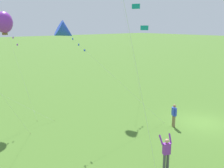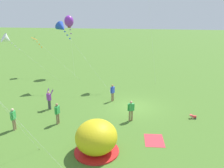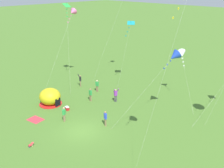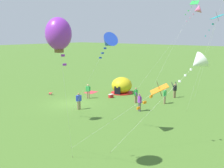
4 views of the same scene
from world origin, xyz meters
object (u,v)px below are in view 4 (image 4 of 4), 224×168
at_px(kite_purple, 58,34).
at_px(kite_white, 198,63).
at_px(kite_teal, 216,20).
at_px(person_far_back, 140,101).
at_px(kite_pink, 197,10).
at_px(toddler_crawling, 51,93).
at_px(cooler_box, 111,96).
at_px(person_near_tent, 165,95).
at_px(kite_green, 193,5).
at_px(person_center_field, 79,100).
at_px(person_strolling, 136,94).
at_px(popup_tent, 122,86).
at_px(kite_blue, 108,42).
at_px(kite_orange, 154,93).
at_px(person_flying_kite, 175,90).
at_px(person_watching_sky, 88,91).

relative_size(kite_purple, kite_white, 1.30).
bearing_deg(kite_teal, person_far_back, -64.12).
bearing_deg(kite_pink, toddler_crawling, -51.98).
relative_size(person_far_back, kite_teal, 0.20).
bearing_deg(kite_white, toddler_crawling, -99.99).
xyz_separation_m(cooler_box, kite_teal, (-0.31, 11.66, 8.57)).
bearing_deg(person_near_tent, kite_green, 179.02).
distance_m(person_far_back, kite_teal, 10.19).
relative_size(person_near_tent, kite_purple, 0.20).
distance_m(person_center_field, kite_white, 13.42).
xyz_separation_m(person_strolling, kite_white, (7.06, 9.45, 4.79)).
distance_m(popup_tent, kite_teal, 14.63).
relative_size(kite_blue, kite_orange, 1.01).
relative_size(cooler_box, kite_purple, 0.07).
bearing_deg(person_strolling, kite_blue, 22.05).
distance_m(person_center_field, kite_blue, 9.76).
bearing_deg(toddler_crawling, person_strolling, 108.65).
height_order(person_strolling, kite_white, kite_white).
bearing_deg(kite_blue, person_center_field, -117.35).
relative_size(person_flying_kite, kite_green, 0.16).
bearing_deg(person_near_tent, popup_tent, -100.11).
height_order(popup_tent, person_center_field, popup_tent).
bearing_deg(kite_white, person_watching_sky, -108.96).
xyz_separation_m(person_strolling, kite_blue, (9.36, 3.79, 6.03)).
xyz_separation_m(person_watching_sky, kite_pink, (-9.34, 9.03, 9.37)).
bearing_deg(cooler_box, kite_green, 139.86).
relative_size(kite_teal, kite_green, 0.81).
bearing_deg(kite_pink, kite_purple, 5.18).
bearing_deg(person_center_field, person_watching_sky, -147.58).
bearing_deg(kite_blue, kite_green, -176.71).
xyz_separation_m(person_center_field, person_far_back, (-3.36, 5.12, 0.03)).
height_order(person_watching_sky, kite_orange, kite_orange).
bearing_deg(cooler_box, kite_pink, 135.58).
height_order(kite_orange, kite_pink, kite_pink).
bearing_deg(person_watching_sky, person_flying_kite, 130.98).
height_order(person_strolling, kite_pink, kite_pink).
xyz_separation_m(popup_tent, kite_teal, (2.49, 12.13, 7.79)).
bearing_deg(toddler_crawling, cooler_box, 118.00).
xyz_separation_m(popup_tent, person_strolling, (2.89, 4.13, -0.03)).
relative_size(kite_orange, kite_pink, 0.70).
bearing_deg(kite_white, kite_purple, -25.33).
height_order(person_flying_kite, kite_green, kite_green).
bearing_deg(kite_pink, person_far_back, -8.20).
relative_size(person_center_field, kite_teal, 0.18).
xyz_separation_m(person_far_back, kite_orange, (11.20, 7.97, 3.98)).
bearing_deg(person_near_tent, kite_purple, 9.63).
height_order(person_center_field, kite_white, kite_white).
bearing_deg(person_strolling, kite_green, 160.13).
bearing_deg(person_strolling, person_flying_kite, 154.57).
height_order(popup_tent, kite_teal, kite_teal).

